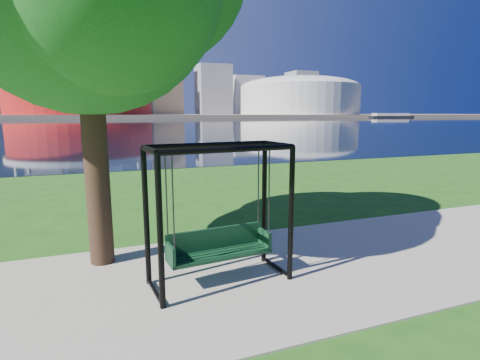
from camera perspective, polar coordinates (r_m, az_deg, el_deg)
ground at (r=6.85m, az=0.29°, el=-12.58°), size 900.00×900.00×0.00m
path at (r=6.42m, az=1.95°, el=-14.05°), size 120.00×4.00×0.03m
river at (r=107.95m, az=-19.84°, el=8.10°), size 900.00×180.00×0.02m
far_bank at (r=311.91m, az=-20.70°, el=9.15°), size 900.00×228.00×2.00m
stadium at (r=241.30m, az=-23.19°, el=12.05°), size 83.00×83.00×32.00m
arena at (r=277.58m, az=9.04°, el=12.70°), size 84.00×84.00×26.56m
skyline at (r=326.99m, az=-21.89°, el=15.22°), size 392.00×66.00×96.50m
swing at (r=5.80m, az=-3.23°, el=-5.74°), size 2.22×1.12×2.19m
barge at (r=262.43m, az=21.96°, el=9.08°), size 29.73×11.93×2.89m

